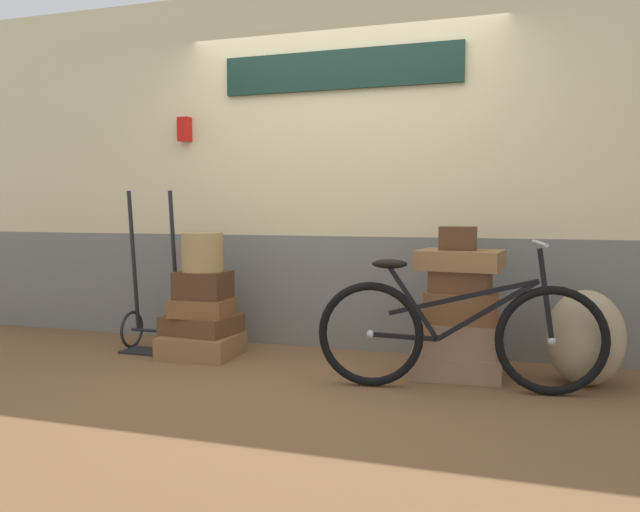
{
  "coord_description": "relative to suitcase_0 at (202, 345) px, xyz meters",
  "views": [
    {
      "loc": [
        1.36,
        -3.97,
        1.11
      ],
      "look_at": [
        0.04,
        0.12,
        0.79
      ],
      "focal_mm": 35.05,
      "sensor_mm": 36.0,
      "label": 1
    }
  ],
  "objects": [
    {
      "name": "ground",
      "position": [
        0.93,
        -0.2,
        -0.11
      ],
      "size": [
        9.27,
        5.2,
        0.06
      ],
      "primitive_type": "cube",
      "color": "brown"
    },
    {
      "name": "station_building",
      "position": [
        0.94,
        0.65,
        1.35
      ],
      "size": [
        7.27,
        0.74,
        2.86
      ],
      "color": "slate",
      "rests_on": "ground"
    },
    {
      "name": "suitcase_0",
      "position": [
        0.0,
        0.0,
        0.0
      ],
      "size": [
        0.56,
        0.51,
        0.16
      ],
      "primitive_type": "cube",
      "rotation": [
        0.0,
        0.0,
        0.03
      ],
      "color": "olive",
      "rests_on": "ground"
    },
    {
      "name": "suitcase_1",
      "position": [
        -0.02,
        0.05,
        0.15
      ],
      "size": [
        0.56,
        0.47,
        0.14
      ],
      "primitive_type": "cube",
      "rotation": [
        0.0,
        0.0,
        -0.11
      ],
      "color": "brown",
      "rests_on": "suitcase_0"
    },
    {
      "name": "suitcase_2",
      "position": [
        0.0,
        0.01,
        0.29
      ],
      "size": [
        0.45,
        0.38,
        0.13
      ],
      "primitive_type": "cube",
      "rotation": [
        0.0,
        0.0,
        0.07
      ],
      "color": "brown",
      "rests_on": "suitcase_1"
    },
    {
      "name": "suitcase_3",
      "position": [
        0.01,
        0.02,
        0.46
      ],
      "size": [
        0.38,
        0.32,
        0.21
      ],
      "primitive_type": "cube",
      "rotation": [
        0.0,
        0.0,
        0.02
      ],
      "color": "#4C2D19",
      "rests_on": "suitcase_2"
    },
    {
      "name": "suitcase_4",
      "position": [
        1.89,
        0.02,
        -0.0
      ],
      "size": [
        0.62,
        0.5,
        0.15
      ],
      "primitive_type": "cube",
      "rotation": [
        0.0,
        0.0,
        0.08
      ],
      "color": "#937051",
      "rests_on": "ground"
    },
    {
      "name": "suitcase_5",
      "position": [
        1.9,
        0.02,
        0.18
      ],
      "size": [
        0.53,
        0.45,
        0.21
      ],
      "primitive_type": "cube",
      "rotation": [
        0.0,
        0.0,
        0.07
      ],
      "color": "#937051",
      "rests_on": "suitcase_4"
    },
    {
      "name": "suitcase_6",
      "position": [
        1.93,
        0.01,
        0.39
      ],
      "size": [
        0.47,
        0.38,
        0.21
      ],
      "primitive_type": "cube",
      "rotation": [
        0.0,
        0.0,
        0.01
      ],
      "color": "brown",
      "rests_on": "suitcase_5"
    },
    {
      "name": "suitcase_7",
      "position": [
        1.92,
        0.01,
        0.56
      ],
      "size": [
        0.4,
        0.32,
        0.14
      ],
      "primitive_type": "cube",
      "rotation": [
        0.0,
        0.0,
        -0.06
      ],
      "color": "brown",
      "rests_on": "suitcase_6"
    },
    {
      "name": "suitcase_8",
      "position": [
        1.92,
        0.0,
        0.7
      ],
      "size": [
        0.58,
        0.45,
        0.13
      ],
      "primitive_type": "cube",
      "rotation": [
        0.0,
        0.0,
        -0.11
      ],
      "color": "olive",
      "rests_on": "suitcase_7"
    },
    {
      "name": "suitcase_9",
      "position": [
        1.9,
        -0.0,
        0.84
      ],
      "size": [
        0.23,
        0.18,
        0.16
      ],
      "primitive_type": "cube",
      "rotation": [
        0.0,
        0.0,
        -0.02
      ],
      "color": "#4C2D19",
      "rests_on": "suitcase_8"
    },
    {
      "name": "wicker_basket",
      "position": [
        0.01,
        0.02,
        0.71
      ],
      "size": [
        0.31,
        0.31,
        0.29
      ],
      "primitive_type": "cylinder",
      "color": "#A8844C",
      "rests_on": "suitcase_3"
    },
    {
      "name": "luggage_trolley",
      "position": [
        -0.45,
        0.06,
        0.2
      ],
      "size": [
        0.45,
        0.37,
        1.26
      ],
      "color": "black",
      "rests_on": "ground"
    },
    {
      "name": "burlap_sack",
      "position": [
        2.69,
        0.03,
        0.22
      ],
      "size": [
        0.48,
        0.4,
        0.61
      ],
      "primitive_type": "ellipsoid",
      "color": "#9E8966",
      "rests_on": "ground"
    },
    {
      "name": "bicycle",
      "position": [
        1.94,
        -0.33,
        0.27
      ],
      "size": [
        1.74,
        0.46,
        0.92
      ],
      "color": "black",
      "rests_on": "ground"
    }
  ]
}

